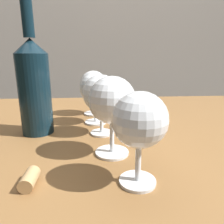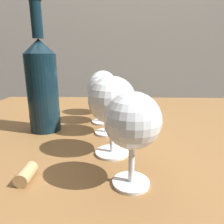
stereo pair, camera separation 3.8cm
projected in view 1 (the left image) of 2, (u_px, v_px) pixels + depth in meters
The scene contains 8 objects.
dining_table at pixel (121, 154), 0.62m from camera, with size 1.12×0.81×0.71m.
wine_glass_merlot at pixel (140, 121), 0.29m from camera, with size 0.08×0.08×0.14m.
wine_glass_empty at pixel (112, 102), 0.38m from camera, with size 0.09×0.09×0.15m.
wine_glass_rose at pixel (101, 94), 0.49m from camera, with size 0.09×0.09×0.15m.
wine_glass_amber at pixel (95, 89), 0.57m from camera, with size 0.09×0.09×0.15m.
wine_glass_pinot at pixel (93, 85), 0.66m from camera, with size 0.09×0.09×0.15m.
wine_bottle at pixel (34, 85), 0.49m from camera, with size 0.08×0.08×0.32m.
cork at pixel (29, 179), 0.30m from camera, with size 0.02×0.02×0.04m, color tan.
Camera 1 is at (-0.07, -0.56, 0.89)m, focal length 32.54 mm.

